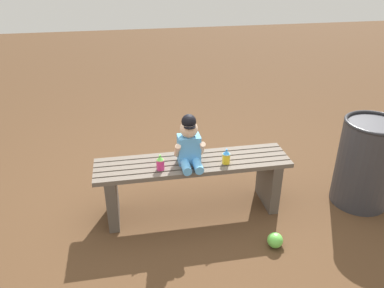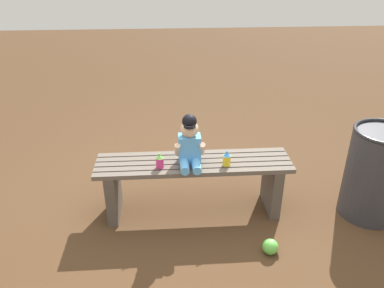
% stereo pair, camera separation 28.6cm
% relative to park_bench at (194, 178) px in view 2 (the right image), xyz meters
% --- Properties ---
extents(ground_plane, '(16.00, 16.00, 0.00)m').
position_rel_park_bench_xyz_m(ground_plane, '(0.00, 0.00, -0.31)').
color(ground_plane, '#4C331E').
extents(park_bench, '(1.54, 0.36, 0.47)m').
position_rel_park_bench_xyz_m(park_bench, '(0.00, 0.00, 0.00)').
color(park_bench, '#60564C').
rests_on(park_bench, ground_plane).
extents(child_figure, '(0.23, 0.27, 0.40)m').
position_rel_park_bench_xyz_m(child_figure, '(-0.03, -0.03, 0.34)').
color(child_figure, '#59A5E5').
rests_on(child_figure, park_bench).
extents(sippy_cup_left, '(0.06, 0.06, 0.12)m').
position_rel_park_bench_xyz_m(sippy_cup_left, '(-0.26, -0.08, 0.22)').
color(sippy_cup_left, '#E5337F').
rests_on(sippy_cup_left, park_bench).
extents(sippy_cup_right, '(0.06, 0.06, 0.12)m').
position_rel_park_bench_xyz_m(sippy_cup_right, '(0.25, -0.08, 0.22)').
color(sippy_cup_right, yellow).
rests_on(sippy_cup_right, park_bench).
extents(toy_ball, '(0.12, 0.12, 0.12)m').
position_rel_park_bench_xyz_m(toy_ball, '(0.52, -0.54, -0.26)').
color(toy_ball, '#66CC4C').
rests_on(toy_ball, ground_plane).
extents(trash_bin, '(0.47, 0.47, 0.76)m').
position_rel_park_bench_xyz_m(trash_bin, '(1.44, -0.13, 0.07)').
color(trash_bin, '#333338').
rests_on(trash_bin, ground_plane).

